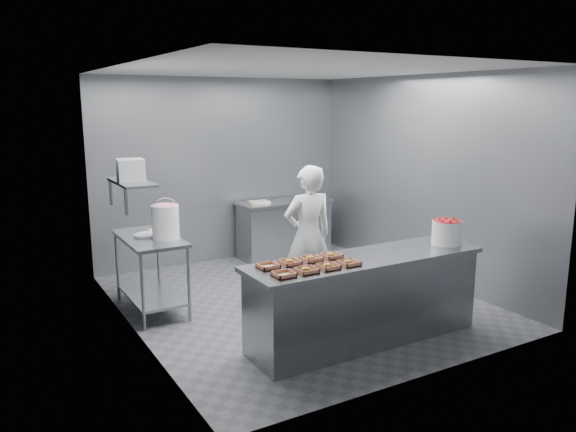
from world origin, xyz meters
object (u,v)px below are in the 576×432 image
object	(u,v)px
tray_5	(290,262)
tray_6	(311,259)
tray_2	(328,266)
tray_7	(331,255)
prep_table	(151,262)
tray_0	(284,274)
tray_4	(268,266)
back_counter	(284,228)
strawberry_tub	(447,231)
service_counter	(365,299)
tray_3	(349,263)
glaze_bucket	(166,221)
worker	(308,236)
tray_1	(306,270)
appliance	(130,170)

from	to	relation	value
tray_5	tray_6	bearing A→B (deg)	0.00
tray_2	tray_6	world-z (taller)	same
tray_6	tray_7	xyz separation A→B (m)	(0.24, 0.00, 0.00)
prep_table	tray_0	xyz separation A→B (m)	(0.60, -2.10, 0.33)
tray_2	tray_4	world-z (taller)	tray_2
back_counter	tray_4	bearing A→B (deg)	-122.11
prep_table	strawberry_tub	xyz separation A→B (m)	(2.73, -1.99, 0.45)
service_counter	tray_0	xyz separation A→B (m)	(-1.05, -0.15, 0.47)
tray_2	tray_3	xyz separation A→B (m)	(0.24, 0.00, 0.00)
tray_2	back_counter	bearing A→B (deg)	66.64
tray_2	glaze_bucket	distance (m)	2.13
tray_3	prep_table	bearing A→B (deg)	122.18
tray_3	worker	xyz separation A→B (m)	(0.40, 1.37, -0.07)
tray_5	tray_7	distance (m)	0.48
service_counter	tray_5	size ratio (longest dim) A/B	13.88
strawberry_tub	tray_6	bearing A→B (deg)	173.57
tray_1	tray_7	bearing A→B (deg)	32.02
tray_5	tray_7	bearing A→B (deg)	0.00
tray_4	tray_6	distance (m)	0.48
worker	service_counter	bearing A→B (deg)	92.23
tray_4	tray_2	bearing A→B (deg)	-32.18
tray_2	tray_1	bearing A→B (deg)	180.00
tray_6	worker	size ratio (longest dim) A/B	0.11
service_counter	tray_1	size ratio (longest dim) A/B	13.88
worker	appliance	xyz separation A→B (m)	(-1.89, 0.74, 0.83)
service_counter	tray_4	xyz separation A→B (m)	(-1.05, 0.15, 0.47)
service_counter	prep_table	world-z (taller)	same
tray_2	tray_5	bearing A→B (deg)	128.64
service_counter	tray_5	bearing A→B (deg)	169.48
tray_2	tray_7	world-z (taller)	same
tray_1	tray_7	distance (m)	0.57
tray_0	worker	size ratio (longest dim) A/B	0.11
tray_4	strawberry_tub	distance (m)	2.14
tray_7	worker	world-z (taller)	worker
tray_1	tray_2	xyz separation A→B (m)	(0.24, 0.00, 0.00)
tray_5	worker	world-z (taller)	worker
tray_1	tray_5	size ratio (longest dim) A/B	1.00
tray_2	tray_5	size ratio (longest dim) A/B	1.00
back_counter	tray_4	world-z (taller)	tray_4
appliance	tray_0	bearing A→B (deg)	-62.45
back_counter	tray_5	size ratio (longest dim) A/B	8.01
strawberry_tub	appliance	distance (m)	3.58
tray_6	tray_5	bearing A→B (deg)	180.00
tray_0	tray_4	xyz separation A→B (m)	(0.00, 0.30, 0.00)
appliance	tray_4	bearing A→B (deg)	-59.45
tray_7	tray_5	bearing A→B (deg)	180.00
prep_table	tray_6	distance (m)	2.13
tray_1	appliance	xyz separation A→B (m)	(-1.01, 2.11, 0.76)
back_counter	tray_3	xyz separation A→B (m)	(-1.23, -3.40, 0.47)
service_counter	glaze_bucket	size ratio (longest dim) A/B	5.48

